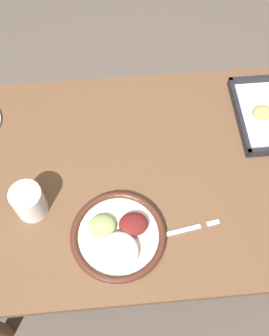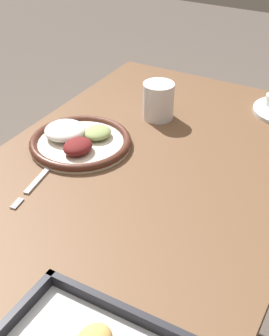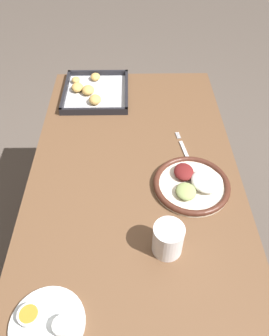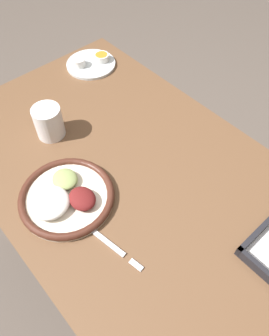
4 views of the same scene
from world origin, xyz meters
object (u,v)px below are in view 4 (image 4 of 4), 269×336
object	(u,v)px
fork	(105,241)
drinking_cup	(49,122)
dinner_plate	(65,197)
saucer_plate	(91,63)

from	to	relation	value
fork	drinking_cup	world-z (taller)	drinking_cup
drinking_cup	dinner_plate	bearing A→B (deg)	-24.47
fork	saucer_plate	world-z (taller)	saucer_plate
saucer_plate	drinking_cup	size ratio (longest dim) A/B	1.81
dinner_plate	saucer_plate	world-z (taller)	dinner_plate
fork	drinking_cup	size ratio (longest dim) A/B	2.04
drinking_cup	fork	bearing A→B (deg)	-14.36
dinner_plate	drinking_cup	size ratio (longest dim) A/B	2.53
dinner_plate	drinking_cup	distance (m)	0.25
dinner_plate	drinking_cup	xyz separation A→B (m)	(-0.22, 0.10, 0.04)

